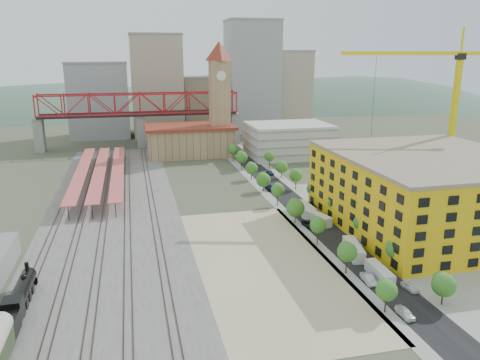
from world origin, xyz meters
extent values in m
plane|color=#474C38|center=(0.00, 0.00, 0.00)|extent=(400.00, 400.00, 0.00)
cube|color=#605E59|center=(-36.00, 17.50, 0.03)|extent=(36.00, 165.00, 0.06)
cube|color=tan|center=(-4.00, -31.50, 0.03)|extent=(28.00, 67.00, 0.06)
cube|color=black|center=(16.00, 15.00, 0.03)|extent=(12.00, 170.00, 0.06)
cube|color=gray|center=(10.50, 15.00, 0.02)|extent=(3.00, 170.00, 0.04)
cube|color=gray|center=(21.50, 15.00, 0.02)|extent=(3.00, 170.00, 0.04)
cube|color=gray|center=(45.00, -20.00, 0.03)|extent=(50.00, 90.00, 0.06)
cube|color=#382B23|center=(-50.72, 17.50, 0.15)|extent=(0.12, 160.00, 0.18)
cube|color=#382B23|center=(-49.28, 17.50, 0.15)|extent=(0.12, 160.00, 0.18)
cube|color=#382B23|center=(-44.72, 17.50, 0.15)|extent=(0.12, 160.00, 0.18)
cube|color=#382B23|center=(-43.28, 17.50, 0.15)|extent=(0.12, 160.00, 0.18)
cube|color=#382B23|center=(-38.72, 17.50, 0.15)|extent=(0.12, 160.00, 0.18)
cube|color=#382B23|center=(-37.28, 17.50, 0.15)|extent=(0.12, 160.00, 0.18)
cube|color=#382B23|center=(-32.72, 17.50, 0.15)|extent=(0.12, 160.00, 0.18)
cube|color=#382B23|center=(-31.28, 17.50, 0.15)|extent=(0.12, 160.00, 0.18)
cube|color=#382B23|center=(-25.72, 17.50, 0.15)|extent=(0.12, 160.00, 0.18)
cube|color=#382B23|center=(-24.28, 17.50, 0.15)|extent=(0.12, 160.00, 0.18)
cube|color=#D9535A|center=(-47.00, 45.00, 4.00)|extent=(4.00, 80.00, 0.25)
cylinder|color=black|center=(-47.00, 45.00, 2.00)|extent=(0.24, 0.24, 4.00)
cube|color=#D9535A|center=(-41.00, 45.00, 4.00)|extent=(4.00, 80.00, 0.25)
cylinder|color=black|center=(-41.00, 45.00, 2.00)|extent=(0.24, 0.24, 4.00)
cube|color=#D9535A|center=(-35.00, 45.00, 4.00)|extent=(4.00, 80.00, 0.25)
cylinder|color=black|center=(-35.00, 45.00, 2.00)|extent=(0.24, 0.24, 4.00)
cube|color=tan|center=(-5.00, 82.00, 6.00)|extent=(36.00, 22.00, 12.00)
cube|color=maroon|center=(-5.00, 82.00, 12.50)|extent=(38.00, 24.00, 1.20)
cube|color=tan|center=(8.00, 80.00, 20.00)|extent=(8.00, 8.00, 40.00)
pyramid|color=maroon|center=(8.00, 80.00, 48.00)|extent=(12.00, 12.00, 8.00)
cylinder|color=white|center=(8.00, 75.90, 34.00)|extent=(4.00, 0.30, 4.00)
cube|color=silver|center=(36.00, 70.00, 7.00)|extent=(34.00, 26.00, 14.00)
cube|color=gray|center=(-70.00, 105.00, 7.50)|extent=(4.00, 6.00, 15.00)
cube|color=gray|center=(20.00, 105.00, 7.50)|extent=(4.00, 6.00, 15.00)
cube|color=gray|center=(-25.00, 105.00, 7.50)|extent=(4.00, 6.00, 15.00)
cube|color=black|center=(-25.00, 105.00, 15.50)|extent=(90.00, 9.00, 1.00)
cube|color=yellow|center=(42.00, -20.00, 9.00)|extent=(44.00, 50.00, 18.00)
cube|color=gray|center=(42.00, -20.00, 18.40)|extent=(44.60, 50.60, 0.80)
cube|color=#9EA0A3|center=(-45.00, 140.00, 19.00)|extent=(30.00, 25.00, 38.00)
cube|color=#B2A58C|center=(-15.00, 135.00, 26.00)|extent=(26.00, 22.00, 52.00)
cube|color=gray|center=(12.00, 150.00, 15.00)|extent=(24.00, 24.00, 30.00)
cube|color=#9EA0A3|center=(38.00, 140.00, 30.00)|extent=(28.00, 22.00, 60.00)
cube|color=#B2A58C|center=(62.00, 145.00, 22.00)|extent=(22.00, 20.00, 44.00)
cube|color=brown|center=(-2.00, 160.00, 13.00)|extent=(20.00, 20.00, 26.00)
ellipsoid|color=#4C6B59|center=(-80.00, 260.00, -68.00)|extent=(396.00, 216.00, 180.00)
ellipsoid|color=#4C6B59|center=(40.00, 260.00, -92.00)|extent=(484.00, 264.00, 220.00)
ellipsoid|color=#4C6B59|center=(160.00, 260.00, -70.00)|extent=(418.00, 228.00, 190.00)
cylinder|color=black|center=(-50.00, -37.50, 2.56)|extent=(2.67, 12.80, 2.67)
cube|color=black|center=(-50.00, -44.44, 2.77)|extent=(2.99, 3.20, 3.41)
cylinder|color=black|center=(-50.00, -32.17, 4.48)|extent=(0.75, 0.75, 1.71)
sphere|color=black|center=(-50.00, -35.37, 3.95)|extent=(1.07, 1.07, 1.07)
cone|color=black|center=(-50.00, -30.25, 0.96)|extent=(2.77, 1.71, 2.77)
cube|color=black|center=(-50.00, -49.24, 2.13)|extent=(2.99, 6.40, 2.99)
cube|color=yellow|center=(65.05, 3.83, 20.50)|extent=(1.46, 1.46, 41.01)
cube|color=black|center=(65.05, 3.83, 41.92)|extent=(2.28, 2.28, 1.82)
cube|color=yellow|center=(48.32, 8.28, 42.83)|extent=(33.75, 9.96, 1.09)
cube|color=yellow|center=(70.34, 2.42, 42.83)|extent=(10.85, 3.87, 1.09)
cube|color=yellow|center=(65.05, 3.83, 46.47)|extent=(0.46, 0.46, 7.29)
cube|color=silver|center=(16.00, -43.33, 1.18)|extent=(2.60, 8.71, 2.36)
cube|color=silver|center=(16.00, -32.18, 1.35)|extent=(4.50, 10.21, 2.71)
cube|color=silver|center=(16.00, -11.18, 1.33)|extent=(5.09, 10.02, 2.65)
cube|color=silver|center=(16.00, -3.42, 1.31)|extent=(2.86, 9.63, 2.61)
imported|color=white|center=(13.00, -57.06, 0.74)|extent=(1.77, 4.34, 1.48)
imported|color=#AFB0B5|center=(13.00, -44.62, 0.79)|extent=(2.01, 4.93, 1.59)
imported|color=black|center=(13.00, -13.73, 0.72)|extent=(2.93, 5.40, 1.44)
imported|color=#1A1B4C|center=(13.00, 20.88, 0.77)|extent=(2.96, 5.58, 1.54)
imported|color=white|center=(19.00, -49.15, 0.67)|extent=(2.18, 4.11, 1.33)
imported|color=#9B9BA0|center=(19.00, -27.54, 0.74)|extent=(2.08, 4.62, 1.47)
imported|color=black|center=(19.00, 0.30, 0.75)|extent=(2.85, 5.58, 1.51)
imported|color=navy|center=(19.00, 40.51, 0.67)|extent=(2.03, 4.68, 1.34)
camera|label=1|loc=(-29.72, -118.42, 42.36)|focal=35.00mm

